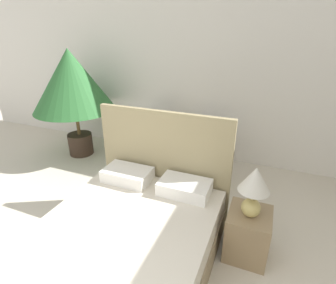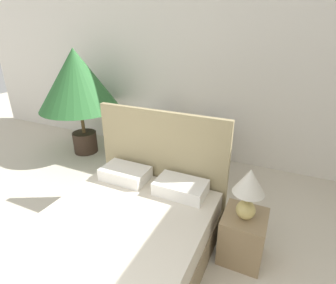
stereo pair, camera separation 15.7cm
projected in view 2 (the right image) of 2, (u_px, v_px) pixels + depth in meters
wall_back at (200, 74)px, 4.31m from camera, size 10.00×0.06×2.90m
bed at (112, 250)px, 2.37m from camera, size 1.57×2.21×1.34m
armchair_near_window_left at (148, 150)px, 4.37m from camera, size 0.63×0.75×0.89m
armchair_near_window_right at (200, 161)px, 4.02m from camera, size 0.58×0.72×0.89m
potted_palm at (77, 82)px, 4.45m from camera, size 1.38×1.38×1.86m
nightstand at (243, 236)px, 2.60m from camera, size 0.41×0.44×0.50m
table_lamp at (249, 188)px, 2.34m from camera, size 0.29×0.29×0.52m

